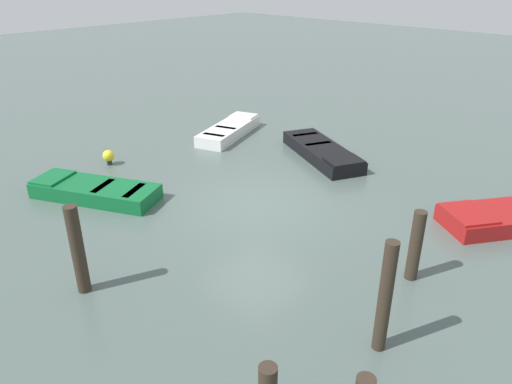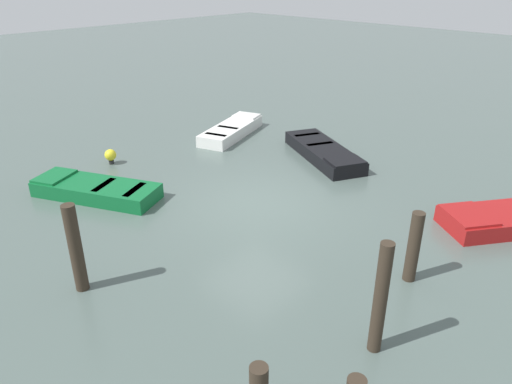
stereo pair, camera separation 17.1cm
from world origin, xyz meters
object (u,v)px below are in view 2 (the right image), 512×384
(rowboat_black, at_px, (324,152))
(marker_buoy, at_px, (111,155))
(rowboat_white, at_px, (232,130))
(rowboat_green, at_px, (95,189))
(mooring_piling_center, at_px, (380,299))
(mooring_piling_near_right, at_px, (76,249))
(mooring_piling_far_left, at_px, (414,247))

(rowboat_black, height_order, marker_buoy, marker_buoy)
(rowboat_black, distance_m, rowboat_white, 3.84)
(marker_buoy, bearing_deg, rowboat_black, -131.84)
(rowboat_green, xyz_separation_m, mooring_piling_center, (-8.44, -0.26, 0.79))
(rowboat_black, xyz_separation_m, marker_buoy, (4.51, 5.04, 0.07))
(rowboat_green, relative_size, marker_buoy, 7.45)
(mooring_piling_near_right, xyz_separation_m, marker_buoy, (5.34, -3.79, -0.62))
(rowboat_green, height_order, mooring_piling_center, mooring_piling_center)
(rowboat_green, bearing_deg, mooring_piling_near_right, 121.91)
(rowboat_black, bearing_deg, rowboat_green, -85.78)
(rowboat_green, distance_m, mooring_piling_center, 8.48)
(rowboat_black, distance_m, mooring_piling_center, 8.57)
(mooring_piling_far_left, bearing_deg, rowboat_green, 17.03)
(mooring_piling_far_left, height_order, mooring_piling_near_right, mooring_piling_near_right)
(mooring_piling_near_right, height_order, mooring_piling_center, mooring_piling_center)
(marker_buoy, bearing_deg, mooring_piling_far_left, -174.80)
(rowboat_white, height_order, mooring_piling_center, mooring_piling_center)
(mooring_piling_near_right, height_order, marker_buoy, mooring_piling_near_right)
(mooring_piling_far_left, relative_size, mooring_piling_center, 0.74)
(mooring_piling_center, bearing_deg, rowboat_white, -31.31)
(rowboat_white, xyz_separation_m, mooring_piling_far_left, (-9.02, 3.65, 0.53))
(rowboat_green, distance_m, rowboat_black, 7.11)
(marker_buoy, bearing_deg, mooring_piling_near_right, 144.65)
(rowboat_green, relative_size, mooring_piling_far_left, 2.40)
(rowboat_green, relative_size, rowboat_black, 0.95)
(rowboat_black, relative_size, marker_buoy, 7.82)
(mooring_piling_near_right, bearing_deg, mooring_piling_far_left, -133.18)
(rowboat_white, bearing_deg, rowboat_black, -101.74)
(mooring_piling_center, bearing_deg, mooring_piling_far_left, -76.24)
(rowboat_green, height_order, rowboat_black, same)
(rowboat_black, height_order, mooring_piling_center, mooring_piling_center)
(rowboat_white, relative_size, mooring_piling_center, 1.69)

